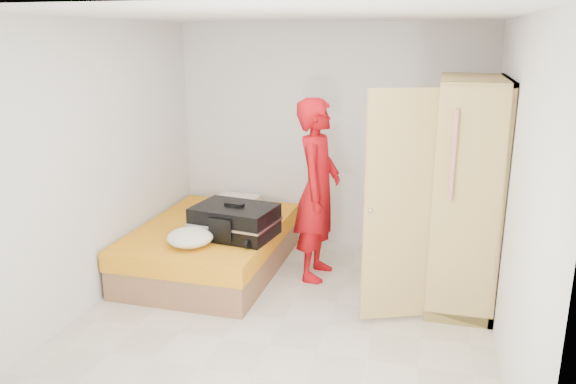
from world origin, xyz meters
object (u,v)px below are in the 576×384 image
(wardrobe, at_px, (460,199))
(suitcase, at_px, (235,221))
(person, at_px, (318,190))
(bed, at_px, (212,247))
(round_cushion, at_px, (190,237))

(wardrobe, height_order, suitcase, wardrobe)
(person, bearing_deg, bed, 98.83)
(bed, xyz_separation_m, wardrobe, (2.50, -0.06, 0.75))
(wardrobe, bearing_deg, person, 172.22)
(bed, xyz_separation_m, person, (1.13, 0.13, 0.68))
(bed, xyz_separation_m, suitcase, (0.36, -0.24, 0.40))
(round_cushion, bearing_deg, wardrobe, 12.83)
(round_cushion, bearing_deg, suitcase, 49.50)
(bed, height_order, wardrobe, wardrobe)
(bed, relative_size, round_cushion, 4.57)
(person, bearing_deg, suitcase, 118.31)
(person, relative_size, suitcase, 2.14)
(suitcase, bearing_deg, bed, 153.89)
(wardrobe, distance_m, round_cushion, 2.56)
(suitcase, bearing_deg, wardrobe, 13.06)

